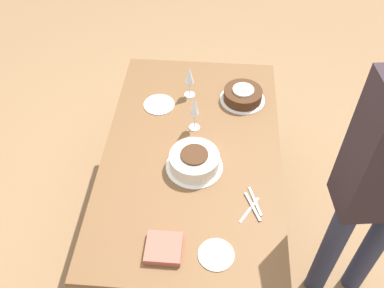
% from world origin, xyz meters
% --- Properties ---
extents(ground_plane, '(12.00, 12.00, 0.00)m').
position_xyz_m(ground_plane, '(0.00, 0.00, 0.00)').
color(ground_plane, '#8E6B47').
extents(dining_table, '(1.57, 0.94, 0.73)m').
position_xyz_m(dining_table, '(0.00, 0.00, 0.63)').
color(dining_table, brown).
rests_on(dining_table, ground_plane).
extents(cake_center_white, '(0.29, 0.29, 0.10)m').
position_xyz_m(cake_center_white, '(-0.11, -0.02, 0.77)').
color(cake_center_white, white).
rests_on(cake_center_white, dining_table).
extents(cake_front_chocolate, '(0.27, 0.27, 0.08)m').
position_xyz_m(cake_front_chocolate, '(0.43, -0.27, 0.77)').
color(cake_front_chocolate, white).
rests_on(cake_front_chocolate, dining_table).
extents(wine_glass_near, '(0.07, 0.07, 0.21)m').
position_xyz_m(wine_glass_near, '(0.45, 0.05, 0.87)').
color(wine_glass_near, silver).
rests_on(wine_glass_near, dining_table).
extents(wine_glass_far, '(0.06, 0.06, 0.23)m').
position_xyz_m(wine_glass_far, '(0.17, -0.00, 0.88)').
color(wine_glass_far, silver).
rests_on(wine_glass_far, dining_table).
extents(dessert_plate_left, '(0.16, 0.16, 0.01)m').
position_xyz_m(dessert_plate_left, '(-0.60, -0.15, 0.73)').
color(dessert_plate_left, white).
rests_on(dessert_plate_left, dining_table).
extents(dessert_plate_right, '(0.18, 0.18, 0.01)m').
position_xyz_m(dessert_plate_right, '(0.34, 0.22, 0.73)').
color(dessert_plate_right, white).
rests_on(dessert_plate_right, dining_table).
extents(fork_pile, '(0.21, 0.11, 0.01)m').
position_xyz_m(fork_pile, '(-0.33, -0.31, 0.73)').
color(fork_pile, silver).
rests_on(fork_pile, dining_table).
extents(napkin_stack, '(0.15, 0.16, 0.03)m').
position_xyz_m(napkin_stack, '(-0.60, 0.08, 0.75)').
color(napkin_stack, '#B75B4C').
rests_on(napkin_stack, dining_table).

